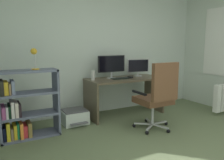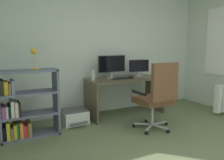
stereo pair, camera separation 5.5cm
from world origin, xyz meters
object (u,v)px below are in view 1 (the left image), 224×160
monitor_main (112,65)px  office_chair (158,95)px  monitor_secondary (138,66)px  desk_lamp (34,55)px  desktop_speaker (93,76)px  printer (75,117)px  bookshelf (22,109)px  keyboard (120,78)px  desk (125,88)px  computer_mouse (130,77)px

monitor_main → office_chair: monitor_main is taller
monitor_secondary → desk_lamp: desk_lamp is taller
monitor_main → monitor_secondary: size_ratio=1.18×
desktop_speaker → desk_lamp: bearing=-163.2°
printer → bookshelf: bearing=-165.2°
keyboard → desk: bearing=22.0°
desk_lamp → monitor_secondary: bearing=10.0°
monitor_main → printer: monitor_main is taller
office_chair → bookshelf: size_ratio=1.10×
computer_mouse → desktop_speaker: 0.75m
monitor_secondary → desk_lamp: size_ratio=1.53×
desktop_speaker → printer: (-0.40, -0.09, -0.69)m
desk → desktop_speaker: bearing=175.6°
monitor_main → bookshelf: 1.80m
monitor_main → monitor_secondary: 0.62m
monitor_secondary → printer: monitor_secondary is taller
monitor_secondary → bookshelf: bearing=-170.9°
computer_mouse → office_chair: office_chair is taller
computer_mouse → printer: (-1.14, 0.02, -0.62)m
monitor_secondary → keyboard: size_ratio=1.40×
office_chair → bookshelf: (-1.92, 0.71, -0.14)m
desktop_speaker → desk_lamp: 1.18m
desk → keyboard: (-0.14, -0.06, 0.20)m
desktop_speaker → bookshelf: 1.36m
office_chair → keyboard: bearing=98.5°
desktop_speaker → bookshelf: (-1.27, -0.32, -0.36)m
monitor_main → computer_mouse: size_ratio=5.63×
bookshelf → desk_lamp: (0.20, -0.00, 0.77)m
desk → computer_mouse: 0.23m
keyboard → printer: (-0.91, 0.02, -0.61)m
monitor_main → desk_lamp: 1.54m
desktop_speaker → bookshelf: bookshelf is taller
keyboard → office_chair: (0.14, -0.92, -0.15)m
desk → printer: desk is taller
monitor_main → monitor_secondary: bearing=0.0°
keyboard → office_chair: 0.95m
desk_lamp → printer: (0.67, 0.23, -1.09)m
computer_mouse → desktop_speaker: size_ratio=0.59×
computer_mouse → bookshelf: 2.04m
keyboard → desk_lamp: size_ratio=1.09×
office_chair → desk_lamp: desk_lamp is taller
computer_mouse → monitor_main: bearing=144.8°
desk → desk_lamp: (-1.72, -0.27, 0.68)m
monitor_main → desk: bearing=-22.2°
monitor_secondary → computer_mouse: 0.38m
printer → office_chair: bearing=-42.0°
desktop_speaker → printer: bearing=-167.2°
office_chair → desk: bearing=89.8°
bookshelf → desktop_speaker: bearing=14.2°
bookshelf → desk_lamp: bearing=-0.2°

